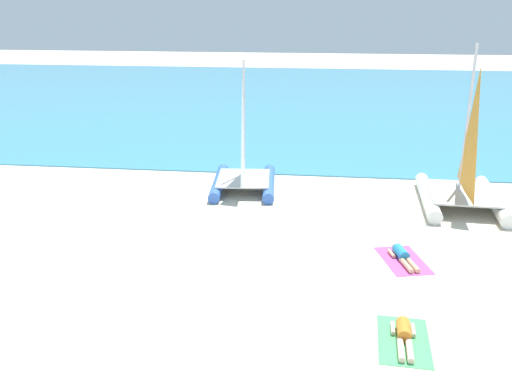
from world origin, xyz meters
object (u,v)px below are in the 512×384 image
object	(u,v)px
sunbather_left	(404,334)
sunbather_right	(403,255)
sailboat_white	(463,184)
towel_left	(404,341)
sailboat_blue	(244,171)
towel_right	(403,260)

from	to	relation	value
sunbather_left	sunbather_right	distance (m)	4.07
sailboat_white	towel_left	world-z (taller)	sailboat_white
sailboat_blue	towel_left	distance (m)	11.00
sailboat_blue	towel_right	bearing A→B (deg)	-51.52
sailboat_white	towel_right	distance (m)	5.54
sailboat_white	towel_right	xyz separation A→B (m)	(-2.62, -4.81, -0.84)
sailboat_white	sailboat_blue	xyz separation A→B (m)	(-8.05, 0.95, -0.11)
towel_left	sailboat_white	bearing A→B (deg)	70.63
sailboat_blue	towel_right	xyz separation A→B (m)	(5.43, -5.76, -0.73)
sailboat_blue	sunbather_right	distance (m)	7.88
towel_left	sunbather_left	size ratio (longest dim) A/B	1.21
towel_left	sunbather_left	world-z (taller)	sunbather_left
sailboat_white	towel_left	bearing A→B (deg)	-106.44
towel_left	towel_right	distance (m)	4.08
sailboat_blue	towel_left	xyz separation A→B (m)	(4.93, -9.81, -0.73)
towel_right	sunbather_right	world-z (taller)	sunbather_right
sunbather_right	towel_left	bearing A→B (deg)	-111.07
sailboat_white	sailboat_blue	bearing A→B (deg)	176.17
sunbather_left	towel_right	bearing A→B (deg)	86.72
sunbather_left	sunbather_right	xyz separation A→B (m)	(0.47, 4.04, 0.00)
sailboat_white	sunbather_right	distance (m)	5.47
sunbather_left	sunbather_right	bearing A→B (deg)	87.06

